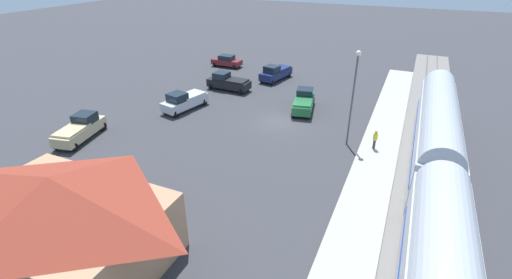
{
  "coord_description": "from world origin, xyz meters",
  "views": [
    {
      "loc": [
        -11.27,
        31.05,
        15.09
      ],
      "look_at": [
        -0.19,
        6.36,
        1.0
      ],
      "focal_mm": 24.91,
      "sensor_mm": 36.0,
      "label": 1
    }
  ],
  "objects_px": {
    "station_building": "(60,219)",
    "pickup_navy": "(276,73)",
    "pickup_tan": "(80,129)",
    "pickup_black": "(228,82)",
    "pickup_silver": "(184,101)",
    "light_pole_near_platform": "(354,89)",
    "pedestrian_on_platform": "(375,138)",
    "pickup_green": "(304,101)",
    "sedan_maroon": "(227,61)"
  },
  "relations": [
    {
      "from": "station_building",
      "to": "sedan_maroon",
      "type": "bearing_deg",
      "value": -74.37
    },
    {
      "from": "pedestrian_on_platform",
      "to": "light_pole_near_platform",
      "type": "distance_m",
      "value": 4.62
    },
    {
      "from": "pedestrian_on_platform",
      "to": "sedan_maroon",
      "type": "bearing_deg",
      "value": -36.89
    },
    {
      "from": "pickup_green",
      "to": "pickup_black",
      "type": "height_order",
      "value": "same"
    },
    {
      "from": "pickup_silver",
      "to": "light_pole_near_platform",
      "type": "distance_m",
      "value": 18.37
    },
    {
      "from": "station_building",
      "to": "pickup_black",
      "type": "bearing_deg",
      "value": -79.32
    },
    {
      "from": "station_building",
      "to": "light_pole_near_platform",
      "type": "distance_m",
      "value": 22.95
    },
    {
      "from": "station_building",
      "to": "pickup_green",
      "type": "relative_size",
      "value": 2.0
    },
    {
      "from": "pickup_black",
      "to": "sedan_maroon",
      "type": "distance_m",
      "value": 10.55
    },
    {
      "from": "pickup_tan",
      "to": "pickup_black",
      "type": "relative_size",
      "value": 1.04
    },
    {
      "from": "pedestrian_on_platform",
      "to": "sedan_maroon",
      "type": "distance_m",
      "value": 30.09
    },
    {
      "from": "pedestrian_on_platform",
      "to": "pickup_silver",
      "type": "relative_size",
      "value": 0.3
    },
    {
      "from": "sedan_maroon",
      "to": "pickup_tan",
      "type": "bearing_deg",
      "value": 88.26
    },
    {
      "from": "station_building",
      "to": "pedestrian_on_platform",
      "type": "relative_size",
      "value": 6.64
    },
    {
      "from": "pickup_navy",
      "to": "pickup_silver",
      "type": "bearing_deg",
      "value": 69.08
    },
    {
      "from": "pickup_tan",
      "to": "pickup_silver",
      "type": "distance_m",
      "value": 10.81
    },
    {
      "from": "pickup_tan",
      "to": "light_pole_near_platform",
      "type": "height_order",
      "value": "light_pole_near_platform"
    },
    {
      "from": "pickup_silver",
      "to": "pickup_navy",
      "type": "bearing_deg",
      "value": -110.92
    },
    {
      "from": "pickup_green",
      "to": "light_pole_near_platform",
      "type": "relative_size",
      "value": 0.68
    },
    {
      "from": "station_building",
      "to": "pickup_navy",
      "type": "relative_size",
      "value": 2.0
    },
    {
      "from": "pickup_navy",
      "to": "sedan_maroon",
      "type": "xyz_separation_m",
      "value": [
        9.11,
        -3.02,
        -0.15
      ]
    },
    {
      "from": "pickup_tan",
      "to": "pickup_silver",
      "type": "relative_size",
      "value": 1.0
    },
    {
      "from": "pickup_tan",
      "to": "pickup_navy",
      "type": "relative_size",
      "value": 1.0
    },
    {
      "from": "pickup_navy",
      "to": "pickup_green",
      "type": "relative_size",
      "value": 1.0
    },
    {
      "from": "station_building",
      "to": "pedestrian_on_platform",
      "type": "distance_m",
      "value": 23.79
    },
    {
      "from": "pedestrian_on_platform",
      "to": "pickup_tan",
      "type": "height_order",
      "value": "pickup_tan"
    },
    {
      "from": "pickup_navy",
      "to": "sedan_maroon",
      "type": "relative_size",
      "value": 1.26
    },
    {
      "from": "station_building",
      "to": "pickup_tan",
      "type": "xyz_separation_m",
      "value": [
        11.32,
        -10.98,
        -1.82
      ]
    },
    {
      "from": "pickup_black",
      "to": "pickup_silver",
      "type": "xyz_separation_m",
      "value": [
        1.32,
        7.62,
        0.0
      ]
    },
    {
      "from": "pedestrian_on_platform",
      "to": "pickup_black",
      "type": "height_order",
      "value": "pickup_black"
    },
    {
      "from": "pickup_silver",
      "to": "pickup_tan",
      "type": "bearing_deg",
      "value": 64.53
    },
    {
      "from": "pedestrian_on_platform",
      "to": "pickup_silver",
      "type": "height_order",
      "value": "pickup_silver"
    },
    {
      "from": "station_building",
      "to": "pickup_navy",
      "type": "distance_m",
      "value": 34.6
    },
    {
      "from": "pedestrian_on_platform",
      "to": "pickup_navy",
      "type": "relative_size",
      "value": 0.3
    },
    {
      "from": "pickup_tan",
      "to": "pickup_silver",
      "type": "bearing_deg",
      "value": -115.47
    },
    {
      "from": "station_building",
      "to": "pickup_green",
      "type": "bearing_deg",
      "value": -101.47
    },
    {
      "from": "pickup_navy",
      "to": "pickup_silver",
      "type": "height_order",
      "value": "same"
    },
    {
      "from": "sedan_maroon",
      "to": "station_building",
      "type": "bearing_deg",
      "value": 105.63
    },
    {
      "from": "station_building",
      "to": "pickup_navy",
      "type": "xyz_separation_m",
      "value": [
        1.39,
        -34.53,
        -1.82
      ]
    },
    {
      "from": "pedestrian_on_platform",
      "to": "pickup_black",
      "type": "xyz_separation_m",
      "value": [
        18.9,
        -8.86,
        -0.25
      ]
    },
    {
      "from": "pickup_green",
      "to": "pickup_silver",
      "type": "bearing_deg",
      "value": 23.48
    },
    {
      "from": "pedestrian_on_platform",
      "to": "station_building",
      "type": "bearing_deg",
      "value": 55.17
    },
    {
      "from": "pedestrian_on_platform",
      "to": "pickup_tan",
      "type": "distance_m",
      "value": 26.29
    },
    {
      "from": "pickup_navy",
      "to": "pickup_black",
      "type": "height_order",
      "value": "same"
    },
    {
      "from": "pickup_black",
      "to": "pickup_tan",
      "type": "bearing_deg",
      "value": 71.04
    },
    {
      "from": "pickup_navy",
      "to": "sedan_maroon",
      "type": "height_order",
      "value": "pickup_navy"
    },
    {
      "from": "pickup_green",
      "to": "pickup_black",
      "type": "distance_m",
      "value": 10.88
    },
    {
      "from": "pedestrian_on_platform",
      "to": "pickup_tan",
      "type": "xyz_separation_m",
      "value": [
        24.87,
        8.51,
        -0.25
      ]
    },
    {
      "from": "station_building",
      "to": "pickup_tan",
      "type": "height_order",
      "value": "station_building"
    },
    {
      "from": "pickup_green",
      "to": "sedan_maroon",
      "type": "distance_m",
      "value": 19.59
    }
  ]
}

